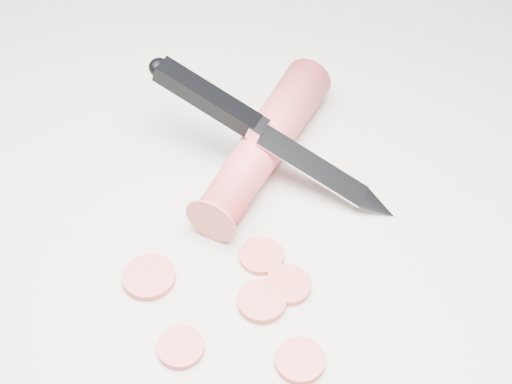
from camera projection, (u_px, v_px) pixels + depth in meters
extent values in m
plane|color=beige|center=(214.00, 236.00, 0.58)|extent=(2.40, 2.40, 0.00)
cylinder|color=#E44249|center=(265.00, 143.00, 0.62)|extent=(0.16, 0.18, 0.04)
cylinder|color=#E0574C|center=(149.00, 277.00, 0.55)|extent=(0.04, 0.04, 0.01)
cylinder|color=#E0574C|center=(181.00, 347.00, 0.51)|extent=(0.03, 0.03, 0.01)
cylinder|color=#E0574C|center=(288.00, 285.00, 0.54)|extent=(0.04, 0.04, 0.01)
cylinder|color=#E0574C|center=(300.00, 361.00, 0.50)|extent=(0.04, 0.04, 0.01)
cylinder|color=#E0574C|center=(262.00, 256.00, 0.56)|extent=(0.04, 0.04, 0.01)
cylinder|color=#E0574C|center=(222.00, 208.00, 0.59)|extent=(0.04, 0.04, 0.01)
cylinder|color=#E0574C|center=(262.00, 301.00, 0.53)|extent=(0.04, 0.04, 0.01)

